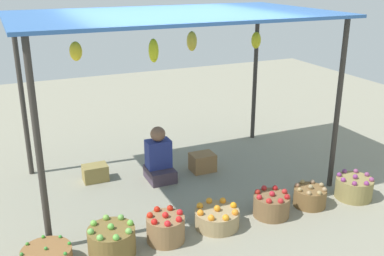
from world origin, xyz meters
name	(u,v)px	position (x,y,z in m)	size (l,w,h in m)	color
ground_plane	(176,179)	(0.00, 0.00, 0.00)	(14.00, 14.00, 0.00)	gray
market_stall_structure	(174,25)	(0.00, 0.00, 2.16)	(4.04, 2.36, 2.31)	#38332D
vendor_person	(159,160)	(-0.22, 0.10, 0.30)	(0.36, 0.44, 0.78)	#413542
basket_green_apples	(112,241)	(-1.28, -1.39, 0.16)	(0.50, 0.50, 0.36)	brown
basket_red_tomatoes	(166,228)	(-0.68, -1.38, 0.15)	(0.42, 0.42, 0.35)	olive
basket_oranges	(217,218)	(-0.03, -1.35, 0.11)	(0.52, 0.52, 0.27)	#A0875C
basket_red_apples	(271,205)	(0.68, -1.39, 0.14)	(0.44, 0.44, 0.32)	brown
basket_potatoes	(310,196)	(1.26, -1.38, 0.12)	(0.41, 0.41, 0.29)	brown
basket_purple_onions	(354,188)	(1.91, -1.44, 0.14)	(0.47, 0.47, 0.33)	olive
wooden_crate_near_vendor	(203,162)	(0.46, 0.12, 0.13)	(0.35, 0.28, 0.27)	olive
wooden_crate_stacked_rear	(95,173)	(-1.06, 0.42, 0.12)	(0.34, 0.24, 0.23)	olive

